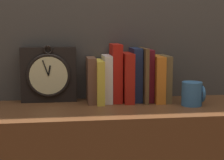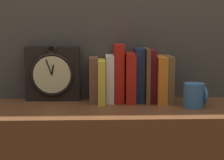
# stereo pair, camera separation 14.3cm
# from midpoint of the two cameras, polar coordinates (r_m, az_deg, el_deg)

# --- Properties ---
(wall_back) EXTENTS (6.00, 0.05, 2.60)m
(wall_back) POSITION_cam_midpoint_polar(r_m,az_deg,el_deg) (1.63, 2.28, 10.84)
(wall_back) COLOR #47423D
(wall_back) RESTS_ON ground_plane
(clock) EXTENTS (0.23, 0.07, 0.24)m
(clock) POSITION_cam_midpoint_polar(r_m,az_deg,el_deg) (1.58, -6.47, 0.95)
(clock) COLOR black
(clock) RESTS_ON bookshelf
(book_slot0_brown) EXTENTS (0.03, 0.13, 0.19)m
(book_slot0_brown) POSITION_cam_midpoint_polar(r_m,az_deg,el_deg) (1.54, -0.13, 0.04)
(book_slot0_brown) COLOR brown
(book_slot0_brown) RESTS_ON bookshelf
(book_slot1_yellow) EXTENTS (0.03, 0.16, 0.17)m
(book_slot1_yellow) POSITION_cam_midpoint_polar(r_m,az_deg,el_deg) (1.53, 1.08, -0.21)
(book_slot1_yellow) COLOR yellow
(book_slot1_yellow) RESTS_ON bookshelf
(book_slot2_white) EXTENTS (0.03, 0.13, 0.19)m
(book_slot2_white) POSITION_cam_midpoint_polar(r_m,az_deg,el_deg) (1.54, 2.30, 0.20)
(book_slot2_white) COLOR white
(book_slot2_white) RESTS_ON bookshelf
(book_slot3_red) EXTENTS (0.04, 0.13, 0.24)m
(book_slot3_red) POSITION_cam_midpoint_polar(r_m,az_deg,el_deg) (1.55, 3.69, 1.06)
(book_slot3_red) COLOR red
(book_slot3_red) RESTS_ON bookshelf
(book_slot4_red) EXTENTS (0.04, 0.15, 0.20)m
(book_slot4_red) POSITION_cam_midpoint_polar(r_m,az_deg,el_deg) (1.54, 5.39, 0.35)
(book_slot4_red) COLOR #B01D12
(book_slot4_red) RESTS_ON bookshelf
(book_slot5_navy) EXTENTS (0.04, 0.12, 0.22)m
(book_slot5_navy) POSITION_cam_midpoint_polar(r_m,az_deg,el_deg) (1.56, 6.74, 0.75)
(book_slot5_navy) COLOR #202C4E
(book_slot5_navy) RESTS_ON bookshelf
(book_slot6_brown) EXTENTS (0.01, 0.16, 0.22)m
(book_slot6_brown) POSITION_cam_midpoint_polar(r_m,az_deg,el_deg) (1.55, 7.89, 0.71)
(book_slot6_brown) COLOR brown
(book_slot6_brown) RESTS_ON bookshelf
(book_slot7_maroon) EXTENTS (0.02, 0.13, 0.22)m
(book_slot7_maroon) POSITION_cam_midpoint_polar(r_m,az_deg,el_deg) (1.57, 8.65, 0.65)
(book_slot7_maroon) COLOR maroon
(book_slot7_maroon) RESTS_ON bookshelf
(book_slot8_orange) EXTENTS (0.04, 0.16, 0.19)m
(book_slot8_orange) POSITION_cam_midpoint_polar(r_m,az_deg,el_deg) (1.56, 9.95, 0.10)
(book_slot8_orange) COLOR orange
(book_slot8_orange) RESTS_ON bookshelf
(book_slot9_brown) EXTENTS (0.03, 0.15, 0.19)m
(book_slot9_brown) POSITION_cam_midpoint_polar(r_m,az_deg,el_deg) (1.57, 11.10, 0.15)
(book_slot9_brown) COLOR brown
(book_slot9_brown) RESTS_ON bookshelf
(mug) EXTENTS (0.09, 0.08, 0.09)m
(mug) POSITION_cam_midpoint_polar(r_m,az_deg,el_deg) (1.49, 15.22, -2.29)
(mug) COLOR teal
(mug) RESTS_ON bookshelf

